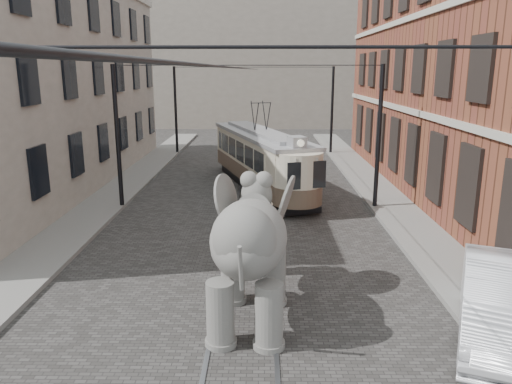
{
  "coord_description": "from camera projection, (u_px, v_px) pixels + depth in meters",
  "views": [
    {
      "loc": [
        0.41,
        -14.18,
        5.77
      ],
      "look_at": [
        0.22,
        0.53,
        2.1
      ],
      "focal_mm": 34.44,
      "sensor_mm": 36.0,
      "label": 1
    }
  ],
  "objects": [
    {
      "name": "elephant",
      "position": [
        249.0,
        257.0,
        11.16
      ],
      "size": [
        3.27,
        5.48,
        3.24
      ],
      "primitive_type": null,
      "rotation": [
        0.0,
        0.0,
        -0.07
      ],
      "color": "slate",
      "rests_on": "ground"
    },
    {
      "name": "brick_building",
      "position": [
        495.0,
        65.0,
        22.3
      ],
      "size": [
        8.0,
        26.0,
        12.0
      ],
      "primitive_type": "cube",
      "color": "brown",
      "rests_on": "ground"
    },
    {
      "name": "parked_car",
      "position": [
        506.0,
        301.0,
        10.71
      ],
      "size": [
        3.67,
        5.5,
        1.71
      ],
      "primitive_type": "imported",
      "rotation": [
        0.0,
        0.0,
        -0.39
      ],
      "color": "silver",
      "rests_on": "ground"
    },
    {
      "name": "tram",
      "position": [
        261.0,
        146.0,
        24.22
      ],
      "size": [
        5.41,
        10.89,
        4.26
      ],
      "primitive_type": null,
      "rotation": [
        0.0,
        0.0,
        0.31
      ],
      "color": "beige",
      "rests_on": "ground"
    },
    {
      "name": "ground",
      "position": [
        249.0,
        262.0,
        15.16
      ],
      "size": [
        120.0,
        120.0,
        0.0
      ],
      "primitive_type": "plane",
      "color": "#403D3B"
    },
    {
      "name": "catenary",
      "position": [
        247.0,
        142.0,
        19.29
      ],
      "size": [
        11.0,
        30.2,
        6.0
      ],
      "primitive_type": null,
      "color": "black",
      "rests_on": "ground"
    },
    {
      "name": "sidewalk_left",
      "position": [
        40.0,
        259.0,
        15.23
      ],
      "size": [
        2.0,
        60.0,
        0.15
      ],
      "primitive_type": "cube",
      "color": "slate",
      "rests_on": "ground"
    },
    {
      "name": "stucco_building",
      "position": [
        28.0,
        86.0,
        23.79
      ],
      "size": [
        7.0,
        24.0,
        10.0
      ],
      "primitive_type": "cube",
      "color": "gray",
      "rests_on": "ground"
    },
    {
      "name": "sidewalk_right",
      "position": [
        444.0,
        261.0,
        15.07
      ],
      "size": [
        2.0,
        60.0,
        0.15
      ],
      "primitive_type": "cube",
      "color": "slate",
      "rests_on": "ground"
    },
    {
      "name": "distant_block",
      "position": [
        259.0,
        58.0,
        52.27
      ],
      "size": [
        28.0,
        10.0,
        14.0
      ],
      "primitive_type": "cube",
      "color": "gray",
      "rests_on": "ground"
    },
    {
      "name": "tram_rails",
      "position": [
        249.0,
        262.0,
        15.16
      ],
      "size": [
        1.54,
        80.0,
        0.02
      ],
      "primitive_type": null,
      "color": "slate",
      "rests_on": "ground"
    }
  ]
}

